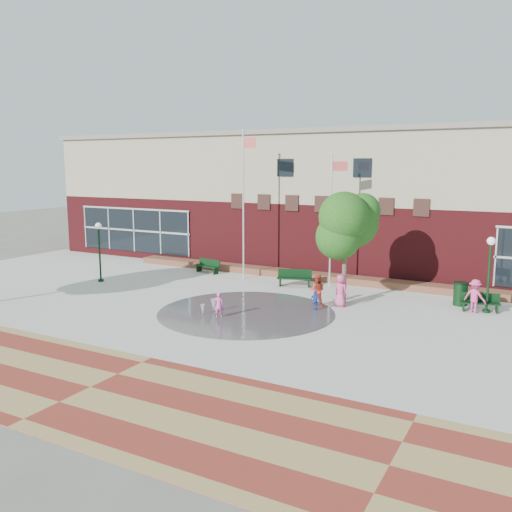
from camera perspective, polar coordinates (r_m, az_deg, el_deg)
The scene contains 22 objects.
ground at distance 23.45m, azimuth -4.70°, elevation -7.71°, with size 120.00×120.00×0.00m, color #666056.
plaza_concrete at distance 26.76m, azimuth 0.00°, elevation -5.49°, with size 46.00×18.00×0.01m, color #A8A8A0.
paver_band at distance 18.36m, azimuth -17.04°, elevation -13.09°, with size 46.00×6.00×0.01m, color maroon.
splash_pad at distance 25.91m, azimuth -1.06°, elevation -5.99°, with size 8.40×8.40×0.01m, color #383A3D.
library_building at distance 38.31m, azimuth 9.70°, elevation 5.96°, with size 44.40×10.40×9.20m.
flower_bed at distance 33.45m, azimuth 6.22°, elevation -2.50°, with size 26.00×1.20×0.40m, color maroon.
flagpole_left at distance 32.79m, azimuth -1.28°, elevation 6.19°, with size 1.04×0.32×9.04m.
flagpole_right at distance 30.94m, azimuth 7.98°, elevation 4.43°, with size 0.90×0.36×7.59m.
lamp_left at distance 33.64m, azimuth -16.17°, elevation 1.09°, with size 0.38×0.38×3.58m.
lamp_right at distance 27.67m, azimuth 23.36°, elevation -0.98°, with size 0.39×0.39×3.65m.
bench_left at distance 35.39m, azimuth -5.12°, elevation -1.33°, with size 1.88×0.83×0.91m.
bench_mid at distance 31.40m, azimuth 4.07°, elevation -2.66°, with size 2.05×1.15×1.00m.
bench_right at distance 28.10m, azimuth 22.51°, elevation -4.90°, with size 1.85×0.90×0.90m.
trash_can at distance 28.92m, azimuth 20.72°, elevation -3.74°, with size 0.73×0.73×1.20m.
tree_mid at distance 27.27m, azimuth 9.42°, elevation 3.27°, with size 3.28×3.28×5.53m.
water_jet_a at distance 26.08m, azimuth -4.46°, elevation -5.93°, with size 0.32×0.32×0.62m, color white.
water_jet_b at distance 25.65m, azimuth -5.62°, elevation -6.21°, with size 0.22×0.22×0.49m, color white.
child_splash at distance 25.00m, azimuth -3.93°, elevation -5.18°, with size 0.44×0.29×1.20m, color #DF529D.
adult_red at distance 27.14m, azimuth 6.45°, elevation -3.60°, with size 0.78×0.61×1.60m, color #B13524.
adult_pink at distance 27.15m, azimuth 8.91°, elevation -3.62°, with size 0.80×0.52×1.63m, color #C9457C.
child_blue at distance 26.32m, azimuth 6.26°, elevation -4.70°, with size 0.58×0.24×0.99m, color #2847AD.
person_bench at distance 27.72m, azimuth 22.05°, elevation -3.95°, with size 1.05×0.60×1.62m, color #CC3B79.
Camera 1 is at (12.31, -18.72, 6.93)m, focal length 38.00 mm.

